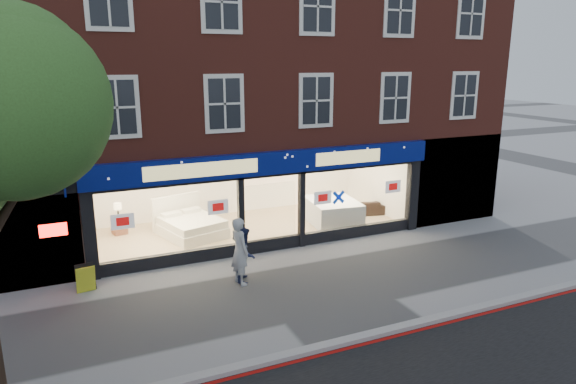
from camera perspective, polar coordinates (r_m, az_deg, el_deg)
ground at (r=14.34m, az=2.96°, el=-10.44°), size 120.00×120.00×0.00m
kerb_line at (r=11.98m, az=9.95°, el=-15.97°), size 60.00×0.10×0.01m
kerb_stone at (r=12.09m, az=9.42°, el=-15.33°), size 60.00×0.25×0.12m
showroom_floor at (r=18.82m, az=-4.30°, el=-4.14°), size 11.00×4.50×0.10m
building at (r=19.45m, az=-6.48°, el=16.22°), size 19.00×8.26×10.30m
display_bed at (r=18.23m, az=-10.82°, el=-3.67°), size 2.35×2.62×1.25m
bedside_table at (r=19.00m, az=-18.24°, el=-3.64°), size 0.55×0.55×0.55m
mattress_stack at (r=19.36m, az=4.97°, el=-2.14°), size 1.97×2.36×0.85m
sofa at (r=20.53m, az=7.99°, el=-1.72°), size 1.98×1.11×0.55m
a_board at (r=14.90m, az=-21.57°, el=-8.92°), size 0.54×0.39×0.76m
pedestrian_grey at (r=14.22m, az=-5.40°, el=-6.55°), size 0.59×0.77×1.91m
pedestrian_blue at (r=14.49m, az=-4.84°, el=-6.88°), size 0.82×0.91×1.55m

